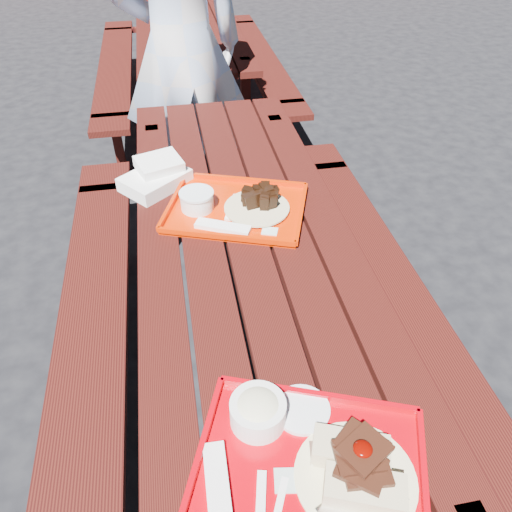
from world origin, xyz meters
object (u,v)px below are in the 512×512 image
picnic_table_far (188,45)px  picnic_table_near (248,285)px  near_tray (311,454)px  person (181,48)px  far_tray (234,207)px

picnic_table_far → picnic_table_near: bearing=-90.0°
picnic_table_near → near_tray: (0.00, -0.79, 0.23)m
picnic_table_near → picnic_table_far: same height
person → far_tray: bearing=84.5°
picnic_table_far → near_tray: (0.00, -3.59, 0.23)m
picnic_table_near → picnic_table_far: size_ratio=1.00×
person → picnic_table_near: bearing=84.7°
picnic_table_near → picnic_table_far: 2.80m
picnic_table_far → person: size_ratio=1.25×
picnic_table_far → near_tray: bearing=-90.0°
picnic_table_near → near_tray: size_ratio=4.06×
far_tray → picnic_table_near: bearing=-84.4°
picnic_table_near → picnic_table_far: bearing=90.0°
far_tray → person: size_ratio=0.31×
picnic_table_far → person: bearing=-94.5°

